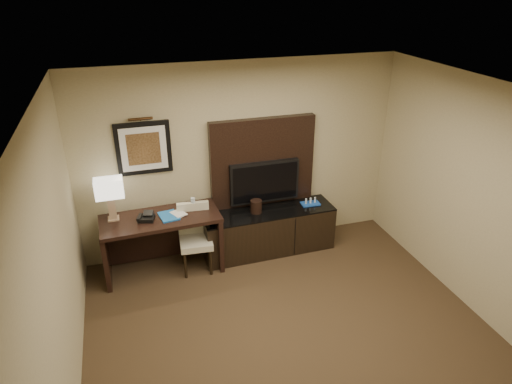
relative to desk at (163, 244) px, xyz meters
name	(u,v)px	position (x,y,z in m)	size (l,w,h in m)	color
floor	(306,362)	(1.21, -2.10, -0.42)	(4.50, 5.00, 0.01)	#372718
ceiling	(322,111)	(1.21, -2.10, 2.29)	(4.50, 5.00, 0.01)	silver
wall_back	(241,158)	(1.21, 0.40, 0.94)	(4.50, 0.01, 2.70)	tan
wall_left	(51,300)	(-1.04, -2.10, 0.94)	(0.01, 5.00, 2.70)	tan
wall_right	(509,218)	(3.46, -2.10, 0.94)	(0.01, 5.00, 2.70)	tan
desk	(163,244)	(0.00, 0.00, 0.00)	(1.54, 0.66, 0.82)	black
credenza	(268,231)	(1.51, 0.05, -0.09)	(1.89, 0.52, 0.65)	black
tv_wall_panel	(262,163)	(1.51, 0.34, 0.86)	(1.50, 0.12, 1.30)	black
tv	(264,182)	(1.51, 0.24, 0.61)	(1.00, 0.08, 0.60)	black
artwork	(144,148)	(-0.09, 0.38, 1.24)	(0.70, 0.04, 0.70)	black
picture_light	(140,119)	(-0.09, 0.34, 1.64)	(0.04, 0.04, 0.30)	#3B2513
desk_chair	(196,241)	(0.43, -0.12, 0.03)	(0.42, 0.49, 0.89)	beige
table_lamp	(110,198)	(-0.58, 0.12, 0.72)	(0.38, 0.22, 0.62)	tan
desk_phone	(146,217)	(-0.18, -0.03, 0.46)	(0.20, 0.18, 0.10)	black
blue_folder	(169,216)	(0.11, -0.02, 0.42)	(0.23, 0.30, 0.02)	#1B60B1
book	(173,209)	(0.17, -0.03, 0.52)	(0.16, 0.02, 0.21)	tan
water_bottle	(193,204)	(0.45, 0.07, 0.50)	(0.06, 0.06, 0.18)	silver
ice_bucket	(256,206)	(1.33, 0.07, 0.33)	(0.16, 0.16, 0.18)	black
minibar_tray	(310,201)	(2.16, 0.07, 0.29)	(0.27, 0.16, 0.10)	blue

